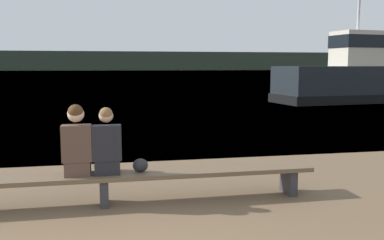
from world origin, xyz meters
name	(u,v)px	position (x,y,z in m)	size (l,w,h in m)	color
water_surface	(105,72)	(0.00, 125.39, 0.00)	(240.00, 240.00, 0.00)	teal
far_shoreline	(105,61)	(0.00, 165.49, 3.56)	(600.00, 12.00, 7.11)	#2D3D2D
bench_main	(104,180)	(0.06, 2.76, 0.36)	(6.22, 0.48, 0.45)	brown
person_left	(77,143)	(-0.30, 2.76, 0.91)	(0.40, 0.38, 1.01)	#4C382D
person_right	(107,145)	(0.11, 2.77, 0.86)	(0.40, 0.37, 0.96)	black
shopping_bag	(140,165)	(0.58, 2.78, 0.55)	(0.22, 0.16, 0.20)	#232328
tugboat_red	(355,79)	(13.37, 17.81, 1.21)	(9.04, 3.92, 6.94)	black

